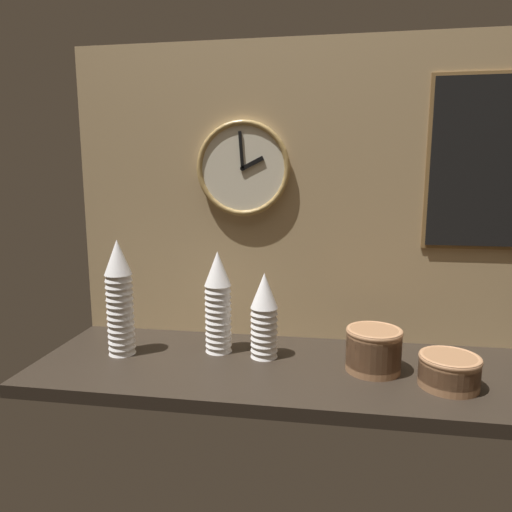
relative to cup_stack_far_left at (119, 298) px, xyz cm
name	(u,v)px	position (x,y,z in cm)	size (l,w,h in cm)	color
ground_plane	(286,369)	(55.53, 0.34, -21.38)	(160.00, 56.00, 4.00)	black
wall_tiled_back	(295,195)	(55.53, 26.84, 33.12)	(160.00, 3.00, 105.00)	tan
cup_stack_far_left	(119,298)	(0.00, 0.00, 0.00)	(8.98, 8.98, 38.76)	white
cup_stack_center_left	(218,302)	(31.66, 7.45, -2.09)	(8.98, 8.98, 34.59)	white
cup_stack_center	(264,315)	(47.65, 5.01, -5.22)	(8.98, 8.98, 28.32)	white
bowl_stack_far_right	(449,370)	(102.43, -8.35, -14.42)	(17.04, 17.04, 9.22)	#996B47
bowl_stack_right	(374,349)	(82.21, -0.56, -12.37)	(17.04, 17.04, 13.34)	#996B47
wall_clock	(243,168)	(37.32, 23.80, 42.26)	(33.35, 2.70, 33.35)	beige
menu_board	(481,163)	(116.44, 24.69, 43.88)	(34.52, 1.32, 57.14)	olive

